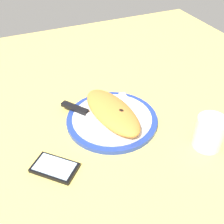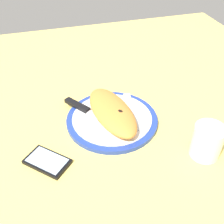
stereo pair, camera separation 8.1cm
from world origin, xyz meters
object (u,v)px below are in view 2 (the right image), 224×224
object	(u,v)px
smartphone	(47,161)
water_glass	(207,143)
fork	(130,107)
knife	(84,109)
plate	(112,119)
calzone	(111,111)

from	to	relation	value
smartphone	water_glass	bearing A→B (deg)	-101.75
fork	water_glass	world-z (taller)	water_glass
knife	water_glass	bearing A→B (deg)	-132.79
plate	smartphone	size ratio (longest dim) A/B	2.17
plate	water_glass	size ratio (longest dim) A/B	2.99
knife	calzone	bearing A→B (deg)	-128.15
knife	water_glass	distance (cm)	36.51
water_glass	calzone	bearing A→B (deg)	45.75
calzone	knife	distance (cm)	8.92
calzone	water_glass	bearing A→B (deg)	-134.25
plate	knife	size ratio (longest dim) A/B	1.45
plate	fork	size ratio (longest dim) A/B	1.50
plate	fork	world-z (taller)	fork
water_glass	plate	bearing A→B (deg)	45.54
calzone	fork	distance (cm)	7.81
smartphone	water_glass	distance (cm)	40.72
plate	fork	bearing A→B (deg)	-67.85
fork	water_glass	size ratio (longest dim) A/B	1.99
knife	smartphone	world-z (taller)	knife
calzone	water_glass	size ratio (longest dim) A/B	2.82
fork	smartphone	size ratio (longest dim) A/B	1.45
fork	knife	xyz separation A→B (cm)	(2.89, 13.99, 0.29)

